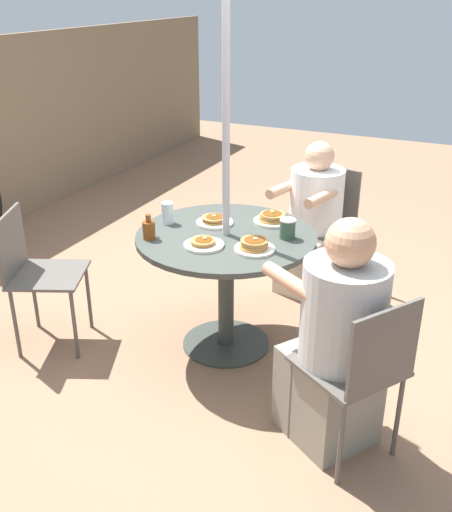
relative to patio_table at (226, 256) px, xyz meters
name	(u,v)px	position (x,y,z in m)	size (l,w,h in m)	color
ground_plane	(226,344)	(0.00, 0.00, -0.61)	(12.00, 12.00, 0.00)	#8C664C
patio_table	(226,256)	(0.00, 0.00, 0.00)	(1.06, 1.06, 0.76)	#383D38
umbrella_pole	(226,165)	(0.00, 0.00, 0.56)	(0.04, 0.04, 2.35)	#ADADB2
patio_chair_north	(325,217)	(1.12, -0.28, -0.10)	(0.51, 0.51, 0.87)	#514C47
diner_north	(313,226)	(0.96, -0.24, -0.12)	(0.59, 0.48, 1.11)	beige
patio_chair_east	(35,268)	(-0.46, 1.06, -0.10)	(0.55, 0.55, 0.87)	#514C47
patio_chair_south	(361,366)	(-0.64, -0.97, -0.10)	(0.58, 0.58, 0.87)	#514C47
diner_south	(336,346)	(-0.54, -0.83, -0.08)	(0.61, 0.65, 1.18)	gray
pancake_plate_a	(214,221)	(0.12, 0.13, 0.16)	(0.23, 0.23, 0.06)	silver
pancake_plate_b	(204,244)	(-0.21, 0.04, 0.16)	(0.23, 0.23, 0.05)	silver
pancake_plate_c	(272,219)	(0.29, -0.17, 0.17)	(0.23, 0.23, 0.07)	silver
pancake_plate_d	(254,246)	(-0.15, -0.24, 0.17)	(0.23, 0.23, 0.08)	silver
syrup_bottle	(149,229)	(-0.25, 0.37, 0.20)	(0.09, 0.07, 0.15)	brown
coffee_cup	(288,229)	(0.10, -0.34, 0.20)	(0.09, 0.09, 0.11)	#33513D
drinking_glass_a	(167,213)	(0.01, 0.40, 0.21)	(0.07, 0.07, 0.13)	silver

